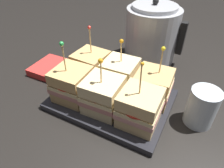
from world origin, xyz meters
TOP-DOWN VIEW (x-y plane):
  - ground_plane at (0.00, 0.00)m, footprint 6.00×6.00m
  - serving_platter at (0.00, 0.00)m, footprint 0.32×0.23m
  - sandwich_front_left at (-0.09, -0.05)m, footprint 0.10×0.10m
  - sandwich_front_center at (0.00, -0.05)m, footprint 0.10×0.10m
  - sandwich_front_right at (0.10, -0.05)m, footprint 0.09×0.09m
  - sandwich_back_left at (-0.10, 0.05)m, footprint 0.10×0.10m
  - sandwich_back_center at (0.00, 0.05)m, footprint 0.10×0.10m
  - sandwich_back_right at (0.10, 0.05)m, footprint 0.10×0.10m
  - kettle_steel at (0.01, 0.29)m, footprint 0.21×0.18m
  - drinking_glass at (0.23, 0.04)m, footprint 0.07×0.07m
  - napkin_stack at (-0.25, 0.04)m, footprint 0.12×0.12m

SIDE VIEW (x-z plane):
  - ground_plane at x=0.00m, z-range 0.00..0.00m
  - serving_platter at x=0.00m, z-range 0.00..0.02m
  - napkin_stack at x=-0.25m, z-range 0.00..0.02m
  - drinking_glass at x=0.23m, z-range 0.00..0.10m
  - sandwich_back_right at x=0.10m, z-range -0.02..0.14m
  - sandwich_back_center at x=0.00m, z-range -0.01..0.14m
  - sandwich_front_right at x=0.10m, z-range -0.02..0.15m
  - sandwich_front_center at x=0.00m, z-range -0.01..0.14m
  - sandwich_front_left at x=-0.09m, z-range -0.02..0.15m
  - sandwich_back_left at x=-0.10m, z-range -0.02..0.15m
  - kettle_steel at x=0.01m, z-range -0.01..0.20m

